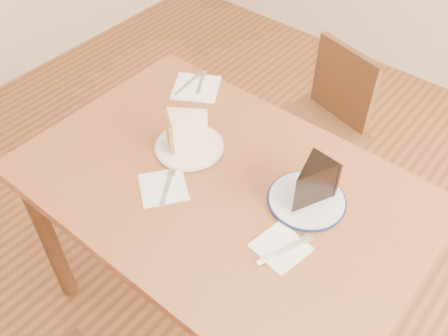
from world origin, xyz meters
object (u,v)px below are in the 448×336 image
chair_far (318,125)px  table (221,205)px  carrot_cake (189,129)px  plate_cream (189,147)px  plate_navy (307,200)px  chocolate_cake (309,186)px

chair_far → table: bearing=111.0°
chair_far → carrot_cake: carrot_cake is taller
table → chair_far: bearing=96.5°
chair_far → plate_cream: bearing=97.3°
plate_navy → chocolate_cake: (0.00, -0.00, 0.07)m
chair_far → chocolate_cake: bearing=130.3°
chair_far → plate_cream: size_ratio=3.61×
chair_far → chocolate_cake: 0.84m
carrot_cake → chocolate_cake: bearing=40.8°
chair_far → plate_cream: (-0.09, -0.71, 0.33)m
table → chocolate_cake: 0.31m
chair_far → chocolate_cake: (0.32, -0.66, 0.40)m
plate_navy → plate_cream: bearing=-173.2°
plate_cream → plate_navy: 0.41m
table → plate_navy: plate_navy is taller
table → plate_navy: size_ratio=5.54×
plate_navy → chocolate_cake: 0.07m
carrot_cake → plate_cream: bearing=-25.6°
table → carrot_cake: (-0.18, 0.06, 0.17)m
chair_far → plate_cream: plate_cream is taller
chair_far → plate_navy: plate_navy is taller
table → plate_cream: size_ratio=5.70×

